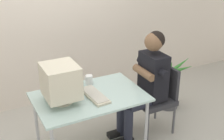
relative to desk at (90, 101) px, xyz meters
name	(u,v)px	position (x,y,z in m)	size (l,w,h in m)	color
desk	(90,101)	(0.00, 0.00, 0.00)	(1.19, 0.78, 0.71)	#B7B7BC
crt_monitor	(61,81)	(-0.30, 0.01, 0.29)	(0.36, 0.38, 0.41)	beige
keyboard	(94,95)	(0.04, -0.04, 0.08)	(0.19, 0.46, 0.03)	beige
office_chair	(158,95)	(0.92, 0.01, -0.16)	(0.45, 0.45, 0.85)	#4C4C51
person_seated	(146,80)	(0.74, 0.01, 0.08)	(0.68, 0.55, 1.32)	black
potted_plant	(169,86)	(1.40, 0.39, -0.32)	(0.56, 0.58, 0.84)	#4C4C51
desk_mug	(89,80)	(0.11, 0.27, 0.11)	(0.09, 0.10, 0.11)	white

